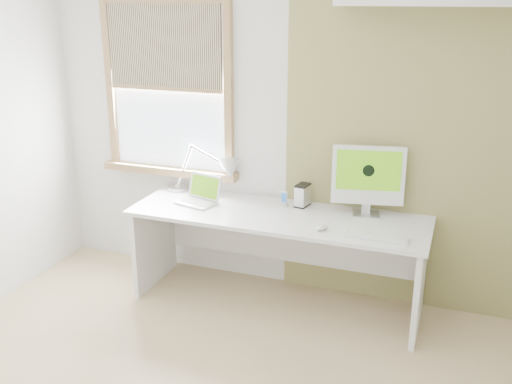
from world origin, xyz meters
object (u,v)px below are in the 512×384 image
at_px(external_drive, 303,195).
at_px(laptop, 200,196).
at_px(imac, 368,177).
at_px(desk_lamp, 220,171).
at_px(desk, 280,235).

bearing_deg(external_drive, laptop, -166.18).
height_order(external_drive, imac, imac).
bearing_deg(desk_lamp, imac, -0.28).
relative_size(desk, imac, 4.17).
height_order(desk_lamp, laptop, desk_lamp).
bearing_deg(desk, desk_lamp, 162.90).
height_order(desk_lamp, imac, imac).
relative_size(external_drive, imac, 0.33).
xyz_separation_m(desk, desk_lamp, (-0.56, 0.17, 0.40)).
bearing_deg(external_drive, imac, -0.18).
xyz_separation_m(desk_lamp, laptop, (-0.08, -0.19, -0.16)).
bearing_deg(laptop, imac, 8.51).
bearing_deg(external_drive, desk, -126.31).
bearing_deg(external_drive, desk_lamp, 179.64).
distance_m(external_drive, imac, 0.52).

